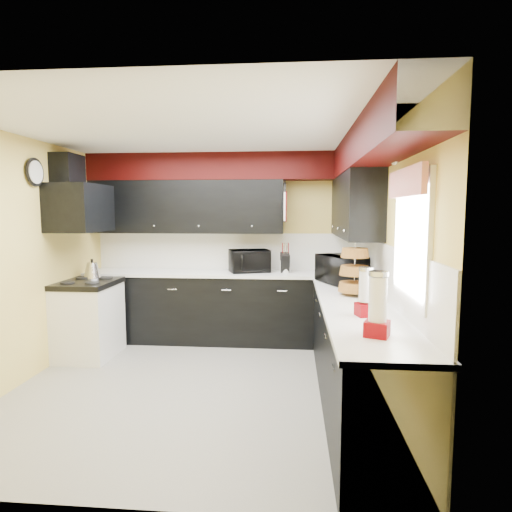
{
  "coord_description": "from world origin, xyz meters",
  "views": [
    {
      "loc": [
        0.92,
        -4.07,
        1.75
      ],
      "look_at": [
        0.5,
        0.84,
        1.23
      ],
      "focal_mm": 30.0,
      "sensor_mm": 36.0,
      "label": 1
    }
  ],
  "objects": [
    {
      "name": "deco_plate",
      "position": [
        1.77,
        -0.35,
        2.25
      ],
      "size": [
        0.03,
        0.24,
        0.24
      ],
      "primitive_type": null,
      "color": "white",
      "rests_on": "wall_right"
    },
    {
      "name": "soffit_back",
      "position": [
        0.0,
        1.62,
        2.33
      ],
      "size": [
        3.6,
        0.36,
        0.35
      ],
      "primitive_type": "cube",
      "color": "black",
      "rests_on": "wall_back"
    },
    {
      "name": "dispenser_a",
      "position": [
        1.48,
        -0.78,
        1.11
      ],
      "size": [
        0.16,
        0.16,
        0.34
      ],
      "primitive_type": null,
      "rotation": [
        0.0,
        0.0,
        0.28
      ],
      "color": "maroon",
      "rests_on": "counter_right"
    },
    {
      "name": "window",
      "position": [
        1.79,
        -0.9,
        1.55
      ],
      "size": [
        0.03,
        0.86,
        0.96
      ],
      "primitive_type": null,
      "color": "white",
      "rests_on": "wall_right"
    },
    {
      "name": "cab_back",
      "position": [
        0.0,
        1.5,
        0.45
      ],
      "size": [
        3.6,
        0.6,
        0.9
      ],
      "primitive_type": "cube",
      "color": "black",
      "rests_on": "ground"
    },
    {
      "name": "microwave",
      "position": [
        1.48,
        0.72,
        1.1
      ],
      "size": [
        0.58,
        0.68,
        0.31
      ],
      "primitive_type": "imported",
      "rotation": [
        0.0,
        0.0,
        1.99
      ],
      "color": "black",
      "rests_on": "counter_right"
    },
    {
      "name": "wall_back",
      "position": [
        0.0,
        1.8,
        1.25
      ],
      "size": [
        3.6,
        0.06,
        2.5
      ],
      "primitive_type": "cube",
      "color": "#E0C666",
      "rests_on": "ground"
    },
    {
      "name": "hood_duct",
      "position": [
        -1.68,
        0.75,
        2.2
      ],
      "size": [
        0.24,
        0.4,
        0.4
      ],
      "primitive_type": "cube",
      "color": "black",
      "rests_on": "wall_left"
    },
    {
      "name": "valance",
      "position": [
        1.73,
        -0.9,
        1.95
      ],
      "size": [
        0.04,
        0.88,
        0.2
      ],
      "primitive_type": "cube",
      "color": "red",
      "rests_on": "wall_right"
    },
    {
      "name": "baskets",
      "position": [
        1.52,
        0.05,
        1.18
      ],
      "size": [
        0.27,
        0.27,
        0.5
      ],
      "primitive_type": null,
      "color": "brown",
      "rests_on": "upper_right"
    },
    {
      "name": "utensil_crock",
      "position": [
        0.83,
        1.52,
        1.02
      ],
      "size": [
        0.19,
        0.19,
        0.16
      ],
      "primitive_type": "cylinder",
      "rotation": [
        0.0,
        0.0,
        -0.24
      ],
      "color": "silver",
      "rests_on": "counter_back"
    },
    {
      "name": "cut_board",
      "position": [
        0.83,
        1.3,
        1.8
      ],
      "size": [
        0.03,
        0.26,
        0.35
      ],
      "primitive_type": "cube",
      "color": "white",
      "rests_on": "upper_back"
    },
    {
      "name": "dispenser_b",
      "position": [
        1.47,
        -1.32,
        1.14
      ],
      "size": [
        0.19,
        0.19,
        0.4
      ],
      "primitive_type": null,
      "rotation": [
        0.0,
        0.0,
        -0.38
      ],
      "color": "#66000D",
      "rests_on": "counter_right"
    },
    {
      "name": "soffit_right",
      "position": [
        1.62,
        -0.18,
        2.33
      ],
      "size": [
        0.36,
        3.24,
        0.35
      ],
      "primitive_type": "cube",
      "color": "black",
      "rests_on": "wall_right"
    },
    {
      "name": "pan_low",
      "position": [
        0.82,
        1.68,
        1.72
      ],
      "size": [
        0.03,
        0.24,
        0.42
      ],
      "primitive_type": null,
      "color": "black",
      "rests_on": "upper_back"
    },
    {
      "name": "pan_top",
      "position": [
        0.82,
        1.55,
        2.0
      ],
      "size": [
        0.03,
        0.22,
        0.4
      ],
      "primitive_type": null,
      "color": "black",
      "rests_on": "upper_back"
    },
    {
      "name": "stove",
      "position": [
        -1.5,
        0.75,
        0.43
      ],
      "size": [
        0.6,
        0.75,
        0.86
      ],
      "primitive_type": "cube",
      "color": "white",
      "rests_on": "ground"
    },
    {
      "name": "wall_left",
      "position": [
        -1.8,
        0.0,
        1.25
      ],
      "size": [
        0.06,
        3.6,
        2.5
      ],
      "primitive_type": "cube",
      "color": "#E0C666",
      "rests_on": "ground"
    },
    {
      "name": "toaster_oven",
      "position": [
        0.36,
        1.53,
        1.09
      ],
      "size": [
        0.61,
        0.56,
        0.29
      ],
      "primitive_type": "imported",
      "rotation": [
        0.0,
        0.0,
        0.32
      ],
      "color": "black",
      "rests_on": "counter_back"
    },
    {
      "name": "upper_right",
      "position": [
        1.62,
        0.9,
        1.8
      ],
      "size": [
        0.35,
        1.8,
        0.7
      ],
      "primitive_type": "cube",
      "color": "black",
      "rests_on": "wall_right"
    },
    {
      "name": "counter_right",
      "position": [
        1.5,
        -0.3,
        0.92
      ],
      "size": [
        0.64,
        3.02,
        0.04
      ],
      "primitive_type": "cube",
      "color": "white",
      "rests_on": "cab_right"
    },
    {
      "name": "hood",
      "position": [
        -1.55,
        0.75,
        1.78
      ],
      "size": [
        0.5,
        0.78,
        0.55
      ],
      "primitive_type": "cube",
      "color": "black",
      "rests_on": "wall_left"
    },
    {
      "name": "pan_mid",
      "position": [
        0.82,
        1.42,
        1.75
      ],
      "size": [
        0.03,
        0.28,
        0.46
      ],
      "primitive_type": null,
      "color": "black",
      "rests_on": "upper_back"
    },
    {
      "name": "ground",
      "position": [
        0.0,
        0.0,
        0.0
      ],
      "size": [
        3.6,
        3.6,
        0.0
      ],
      "primitive_type": "plane",
      "color": "gray",
      "rests_on": "ground"
    },
    {
      "name": "clock",
      "position": [
        -1.77,
        0.25,
        2.15
      ],
      "size": [
        0.03,
        0.3,
        0.3
      ],
      "primitive_type": null,
      "color": "black",
      "rests_on": "wall_left"
    },
    {
      "name": "upper_back",
      "position": [
        -0.5,
        1.62,
        1.8
      ],
      "size": [
        2.6,
        0.35,
        0.7
      ],
      "primitive_type": "cube",
      "color": "black",
      "rests_on": "wall_back"
    },
    {
      "name": "knife_block",
      "position": [
        0.83,
        1.51,
        1.07
      ],
      "size": [
        0.13,
        0.17,
        0.25
      ],
      "primitive_type": "cube",
      "rotation": [
        0.0,
        0.0,
        0.12
      ],
      "color": "black",
      "rests_on": "counter_back"
    },
    {
      "name": "kettle",
      "position": [
        -1.56,
        1.0,
        1.01
      ],
      "size": [
        0.22,
        0.22,
        0.19
      ],
      "primitive_type": null,
      "rotation": [
        0.0,
        0.0,
        -0.07
      ],
      "color": "#A8A8AD",
      "rests_on": "cooktop"
    },
    {
      "name": "counter_back",
      "position": [
        0.0,
        1.5,
        0.92
      ],
      "size": [
        3.62,
        0.64,
        0.04
      ],
      "primitive_type": "cube",
      "color": "white",
      "rests_on": "cab_back"
    },
    {
      "name": "cab_right",
      "position": [
        1.5,
        -0.3,
        0.45
      ],
      "size": [
        0.6,
        3.0,
        0.9
      ],
      "primitive_type": "cube",
      "color": "black",
      "rests_on": "ground"
    },
    {
      "name": "ceiling",
      "position": [
        0.0,
        0.0,
        2.5
      ],
      "size": [
        3.6,
        3.6,
        0.06
      ],
      "primitive_type": "cube",
      "color": "white",
      "rests_on": "wall_back"
    },
    {
      "name": "cooktop",
      "position": [
        -1.5,
        0.75,
        0.89
      ],
      "size": [
        0.62,
        0.77,
        0.06
      ],
      "primitive_type": "cube",
      "color": "black",
      "rests_on": "stove"
    },
    {
      "name": "splash_back",
      "position": [
        0.0,
        1.79,
        1.19
      ],
      "size": [
        3.6,
        0.02,
        0.5
      ],
      "primitive_type": "cube",
      "color": "white",
      "rests_on": "counter_back"
    },
    {
      "name": "splash_right",
      "position": [
        1.79,
        0.0,
        1.19
      ],
      "size": [
        0.02,
        3.6,
        0.5
      ],
      "primitive_type": "cube",
      "color": "white",
      "rests_on": "counter_right"
    },
    {
      "name": "wall_right",
      "position": [
        1.8,
        0.0,
        1.25
      ],
      "size": [
        0.06,
        3.6,
        2.5
      ],
      "primitive_type": "cube",
      "color": "#E0C666",
      "rests_on": "ground"
    }
  ]
}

